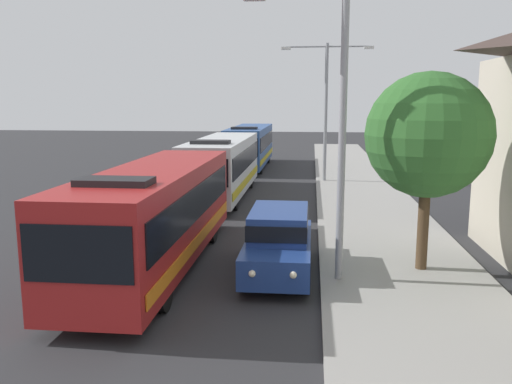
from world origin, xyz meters
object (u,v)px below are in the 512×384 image
object	(u,v)px
bus_second_in_line	(223,165)
bus_middle	(250,145)
streetlamp_mid	(326,98)
white_suv	(279,239)
roadside_tree	(428,136)
streetlamp_near	(343,105)
bus_lead	(156,213)

from	to	relation	value
bus_second_in_line	bus_middle	world-z (taller)	same
bus_middle	streetlamp_mid	distance (m)	9.41
white_suv	roadside_tree	bearing A→B (deg)	6.23
streetlamp_mid	streetlamp_near	bearing A→B (deg)	-90.00
streetlamp_near	roadside_tree	xyz separation A→B (m)	(2.45, 1.15, -0.86)
white_suv	streetlamp_near	size ratio (longest dim) A/B	0.63
white_suv	roadside_tree	world-z (taller)	roadside_tree
bus_lead	bus_middle	bearing A→B (deg)	90.00
bus_lead	streetlamp_mid	distance (m)	18.45
streetlamp_mid	roadside_tree	bearing A→B (deg)	-81.83
white_suv	streetlamp_near	distance (m)	4.28
bus_second_in_line	roadside_tree	distance (m)	14.28
streetlamp_mid	roadside_tree	xyz separation A→B (m)	(2.45, -17.08, -1.09)
bus_second_in_line	bus_middle	distance (m)	12.27
bus_lead	white_suv	world-z (taller)	bus_lead
bus_lead	bus_second_in_line	world-z (taller)	same
bus_second_in_line	roadside_tree	size ratio (longest dim) A/B	1.90
bus_second_in_line	streetlamp_near	size ratio (longest dim) A/B	1.39
bus_lead	bus_middle	size ratio (longest dim) A/B	0.99
bus_lead	white_suv	distance (m)	3.76
white_suv	roadside_tree	distance (m)	5.14
bus_lead	streetlamp_mid	world-z (taller)	streetlamp_mid
white_suv	streetlamp_near	xyz separation A→B (m)	(1.70, -0.70, 3.87)
bus_lead	bus_middle	xyz separation A→B (m)	(0.00, 24.20, 0.00)
bus_middle	roadside_tree	world-z (taller)	roadside_tree
bus_lead	streetlamp_near	distance (m)	6.35
white_suv	bus_second_in_line	bearing A→B (deg)	106.92
bus_lead	roadside_tree	size ratio (longest dim) A/B	1.92
bus_middle	streetlamp_mid	size ratio (longest dim) A/B	1.34
roadside_tree	bus_middle	bearing A→B (deg)	108.13
bus_middle	streetlamp_near	distance (m)	25.89
bus_second_in_line	streetlamp_mid	size ratio (longest dim) A/B	1.32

